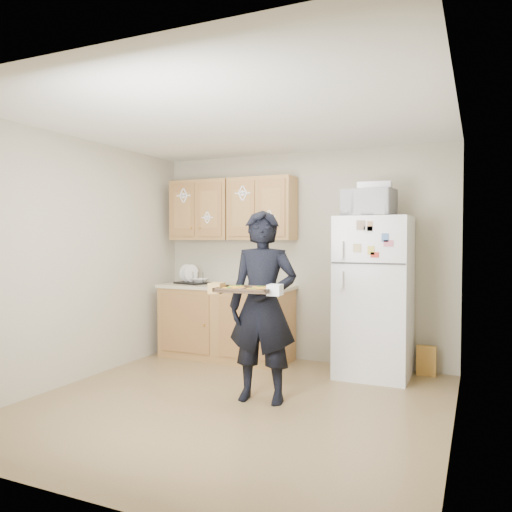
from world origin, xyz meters
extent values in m
plane|color=brown|center=(0.00, 0.00, 0.00)|extent=(3.60, 3.60, 0.00)
plane|color=silver|center=(0.00, 0.00, 2.50)|extent=(3.60, 3.60, 0.00)
cube|color=#ABA38A|center=(0.00, 1.80, 1.25)|extent=(3.60, 0.04, 2.50)
cube|color=#ABA38A|center=(0.00, -1.80, 1.25)|extent=(3.60, 0.04, 2.50)
cube|color=#ABA38A|center=(-1.80, 0.00, 1.25)|extent=(0.04, 3.60, 2.50)
cube|color=#ABA38A|center=(1.80, 0.00, 1.25)|extent=(0.04, 3.60, 2.50)
cube|color=white|center=(0.95, 1.43, 0.85)|extent=(0.75, 0.70, 1.70)
cube|color=olive|center=(-0.85, 1.48, 0.43)|extent=(1.60, 0.60, 0.86)
cube|color=beige|center=(-0.85, 1.48, 0.88)|extent=(1.64, 0.64, 0.04)
cube|color=olive|center=(-1.25, 1.61, 1.83)|extent=(0.80, 0.33, 0.75)
cube|color=olive|center=(-0.43, 1.61, 1.83)|extent=(0.80, 0.33, 0.75)
cube|color=gold|center=(1.47, 1.67, 0.16)|extent=(0.20, 0.07, 0.32)
imported|color=black|center=(0.19, 0.19, 0.86)|extent=(0.67, 0.48, 1.72)
cube|color=black|center=(0.16, -0.11, 1.03)|extent=(0.50, 0.39, 0.04)
cylinder|color=orange|center=(0.06, -0.20, 1.05)|extent=(0.15, 0.15, 0.02)
cylinder|color=orange|center=(0.28, -0.17, 1.05)|extent=(0.15, 0.15, 0.02)
cylinder|color=orange|center=(0.05, -0.04, 1.05)|extent=(0.15, 0.15, 0.02)
cylinder|color=orange|center=(0.26, -0.02, 1.05)|extent=(0.15, 0.15, 0.02)
imported|color=white|center=(0.90, 1.38, 1.84)|extent=(0.55, 0.41, 0.29)
cube|color=silver|center=(0.95, 1.41, 2.02)|extent=(0.36, 0.26, 0.07)
cube|color=black|center=(-1.32, 1.47, 0.98)|extent=(0.47, 0.41, 0.16)
imported|color=white|center=(-1.22, 1.47, 0.94)|extent=(0.25, 0.25, 0.05)
imported|color=white|center=(-0.33, 1.43, 0.99)|extent=(0.09, 0.09, 0.18)
camera|label=1|loc=(1.96, -3.90, 1.47)|focal=35.00mm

